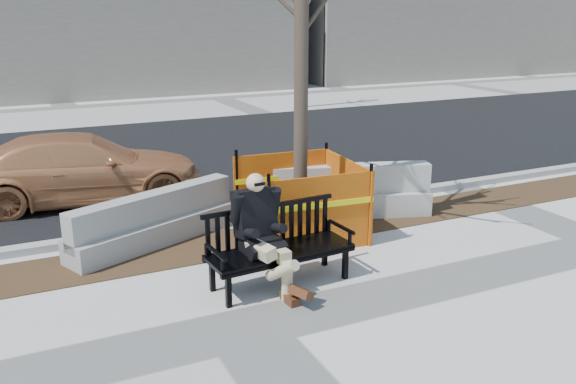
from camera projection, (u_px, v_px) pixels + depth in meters
name	position (u px, v px, depth m)	size (l,w,h in m)	color
ground	(243.00, 328.00, 7.10)	(120.00, 120.00, 0.00)	beige
mulch_strip	(182.00, 251.00, 9.35)	(40.00, 1.20, 0.02)	#47301C
asphalt_street	(111.00, 163.00, 14.72)	(60.00, 10.40, 0.01)	black
curb	(166.00, 229.00, 10.16)	(60.00, 0.25, 0.12)	#9E9B93
bench	(280.00, 284.00, 8.23)	(2.01, 0.72, 1.07)	black
seated_man	(261.00, 287.00, 8.15)	(0.67, 1.12, 1.57)	black
tree_fence	(300.00, 235.00, 10.06)	(2.65, 2.65, 6.62)	orange
sedan	(86.00, 201.00, 11.83)	(1.84, 4.52, 1.31)	#C27B4A
jersey_barrier_left	(156.00, 243.00, 9.70)	(2.94, 0.59, 0.84)	gray
jersey_barrier_right	(338.00, 215.00, 11.02)	(3.29, 0.66, 0.94)	#ACA9A1
far_tree_right	(298.00, 107.00, 23.22)	(2.23, 2.23, 6.03)	#483D2E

